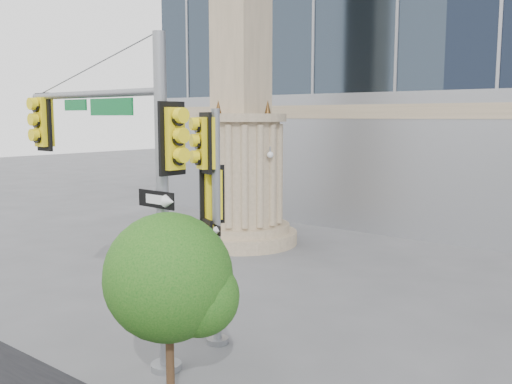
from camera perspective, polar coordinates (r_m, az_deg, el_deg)
The scene contains 5 objects.
ground at distance 12.56m, azimuth -7.45°, elevation -15.94°, with size 120.00×120.00×0.00m, color #545456.
monument at distance 22.20m, azimuth -1.50°, elevation 8.91°, with size 4.40×4.40×16.60m.
main_signal_pole at distance 11.89m, azimuth -13.08°, elevation 2.86°, with size 5.09×0.62×6.56m.
secondary_signal_pole at distance 12.30m, azimuth -4.59°, elevation -1.65°, with size 0.87×0.87×5.16m.
street_tree at distance 9.66m, azimuth -8.50°, elevation -8.97°, with size 2.20×2.15×3.44m.
Camera 1 is at (8.40, -7.89, 5.00)m, focal length 40.00 mm.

